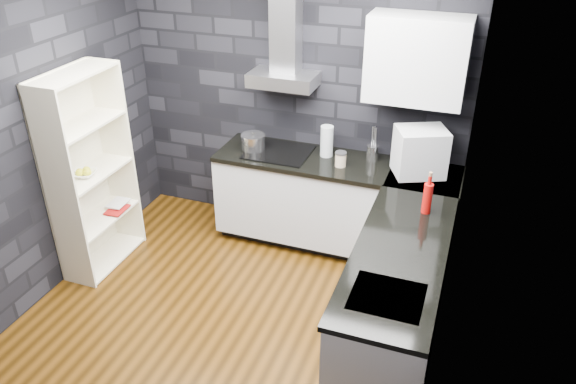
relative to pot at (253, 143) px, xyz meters
The scene contains 27 objects.
ground 1.63m from the pot, 77.05° to the right, with size 3.20×3.20×0.00m, color #46280A.
wall_back 0.59m from the pot, 50.37° to the left, with size 3.20×0.05×2.70m, color black.
wall_front 2.94m from the pot, 84.23° to the right, with size 3.20×0.05×2.70m, color black.
wall_left 1.88m from the pot, 136.34° to the right, with size 0.05×3.20×2.70m, color black.
wall_right 2.33m from the pot, 33.55° to the right, with size 0.05×3.20×2.70m, color black.
toekick_back 1.22m from the pot, ahead, with size 2.18×0.50×0.10m, color black.
toekick_right 2.21m from the pot, 35.67° to the right, with size 0.50×1.78×0.10m, color black.
counter_back_cab 0.94m from the pot, ahead, with size 2.20×0.60×0.76m, color silver.
counter_right_cab 2.04m from the pot, 36.35° to the right, with size 0.60×1.80×0.76m, color silver.
counter_back_top 0.80m from the pot, ahead, with size 2.20×0.62×0.04m, color black.
counter_right_top 1.97m from the pot, 36.52° to the right, with size 0.62×1.80×0.04m, color black.
counter_corner_top 1.60m from the pot, ahead, with size 0.62×0.62×0.04m, color black.
hood_body 0.65m from the pot, 33.12° to the left, with size 0.60×0.34×0.12m, color #A6A6AB.
hood_chimney 1.14m from the pot, 43.26° to the left, with size 0.24×0.20×0.90m, color #A6A6AB.
upper_cabinet 1.65m from the pot, ahead, with size 0.80×0.35×0.70m, color silver.
cooktop 0.25m from the pot, ahead, with size 0.58×0.50×0.01m, color black.
sink_rim 2.31m from the pot, 46.39° to the right, with size 0.44×0.40×0.01m, color #A6A6AB.
pot is the anchor object (origin of this frame).
glass_vase 0.69m from the pot, ahead, with size 0.12×0.12×0.29m, color #B6C1C5.
storage_jar 0.86m from the pot, ahead, with size 0.10×0.10×0.12m, color tan.
utensil_crock 1.11m from the pot, ahead, with size 0.11×0.11×0.14m, color silver.
appliance_garage 1.53m from the pot, ahead, with size 0.40×0.31×0.40m, color silver.
red_bottle 1.78m from the pot, 19.53° to the right, with size 0.07×0.07×0.24m, color #B10E0A.
bookshelf 1.46m from the pot, 140.60° to the right, with size 0.34×0.80×1.80m, color #F2EBC9.
fruit_bowl 1.51m from the pot, 138.42° to the right, with size 0.19×0.19×0.05m, color white.
book_red 1.42m from the pot, 145.05° to the right, with size 0.16×0.02×0.22m, color maroon.
book_second 1.40m from the pot, 148.28° to the right, with size 0.15×0.02×0.21m, color #B2B2B2.
Camera 1 is at (1.64, -3.11, 3.11)m, focal length 35.00 mm.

